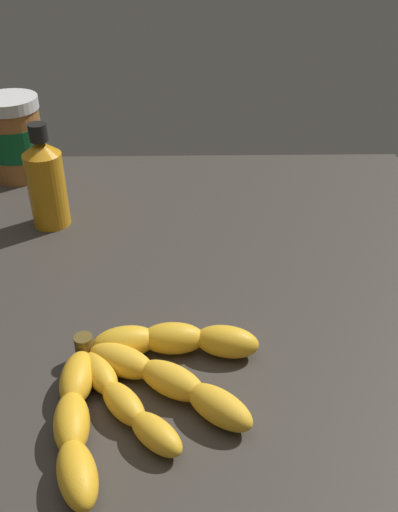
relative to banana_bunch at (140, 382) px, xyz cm
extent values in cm
cube|color=#38332D|center=(-3.15, -20.90, -3.99)|extent=(81.70, 76.25, 4.69)
ellipsoid|color=gold|center=(6.33, -0.56, 0.02)|extent=(3.48, 7.12, 3.34)
ellipsoid|color=gold|center=(5.94, 5.05, 0.02)|extent=(4.42, 7.49, 3.34)
ellipsoid|color=gold|center=(4.55, 10.49, 0.02)|extent=(5.50, 7.76, 3.34)
ellipsoid|color=gold|center=(4.21, -1.47, -0.23)|extent=(5.59, 6.75, 2.83)
ellipsoid|color=gold|center=(1.42, 2.58, -0.23)|extent=(6.05, 6.59, 2.83)
ellipsoid|color=gold|center=(-1.88, 6.24, -0.23)|extent=(6.40, 6.33, 2.83)
ellipsoid|color=gold|center=(2.20, -2.98, 0.00)|extent=(8.12, 6.13, 3.30)
ellipsoid|color=gold|center=(-2.99, -0.12, 0.00)|extent=(8.02, 6.78, 3.30)
ellipsoid|color=gold|center=(-7.75, 3.39, 0.00)|extent=(7.79, 7.31, 3.30)
ellipsoid|color=gold|center=(2.04, -5.71, 0.11)|extent=(7.51, 4.80, 3.51)
ellipsoid|color=gold|center=(-3.47, -6.23, 0.11)|extent=(7.00, 3.59, 3.51)
ellipsoid|color=gold|center=(-8.98, -5.59, 0.11)|extent=(7.56, 4.94, 3.51)
cylinder|color=brown|center=(6.24, -4.88, 0.15)|extent=(2.00, 2.00, 3.00)
cylinder|color=#9E602D|center=(24.40, -51.10, 4.32)|extent=(9.27, 9.27, 11.94)
cylinder|color=#0F592D|center=(24.40, -51.10, 4.92)|extent=(9.45, 9.45, 5.37)
cylinder|color=silver|center=(24.40, -51.10, 11.25)|extent=(9.68, 9.68, 1.92)
cylinder|color=orange|center=(15.66, -34.32, 3.94)|extent=(5.49, 5.49, 11.17)
cone|color=orange|center=(15.66, -34.32, 10.53)|extent=(5.49, 5.49, 2.00)
cylinder|color=black|center=(15.66, -34.32, 12.73)|extent=(2.58, 2.58, 2.41)
camera|label=1|loc=(-5.19, 40.05, 41.71)|focal=39.79mm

